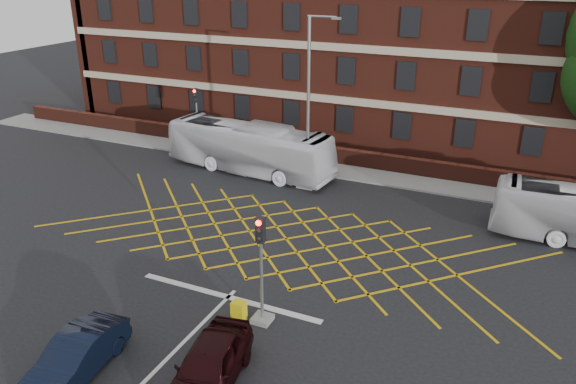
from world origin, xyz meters
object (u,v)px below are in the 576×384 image
at_px(car_maroon, 209,366).
at_px(street_lamp, 309,131).
at_px(car_navy, 76,357).
at_px(utility_cabinet, 239,311).
at_px(traffic_light_near, 262,280).
at_px(direction_signs, 188,131).
at_px(traffic_light_far, 198,124).
at_px(bus_left, 249,148).

xyz_separation_m(car_maroon, street_lamp, (-3.58, 16.61, 2.65)).
height_order(car_navy, utility_cabinet, car_navy).
distance_m(traffic_light_near, direction_signs, 21.00).
xyz_separation_m(traffic_light_near, traffic_light_far, (-13.29, 16.26, 0.00)).
bearing_deg(bus_left, car_maroon, -149.45).
distance_m(traffic_light_far, utility_cabinet, 20.80).
bearing_deg(car_navy, street_lamp, 81.58).
bearing_deg(street_lamp, traffic_light_far, 161.08).
bearing_deg(car_navy, traffic_light_near, 43.99).
xyz_separation_m(bus_left, utility_cabinet, (7.08, -14.08, -1.14)).
height_order(traffic_light_near, utility_cabinet, traffic_light_near).
distance_m(bus_left, traffic_light_far, 5.96).
bearing_deg(traffic_light_near, direction_signs, 131.10).
bearing_deg(traffic_light_near, utility_cabinet, -158.46).
relative_size(street_lamp, direction_signs, 4.41).
xyz_separation_m(street_lamp, utility_cabinet, (2.75, -13.24, -3.00)).
bearing_deg(bus_left, street_lamp, -94.84).
distance_m(bus_left, street_lamp, 4.79).
distance_m(bus_left, direction_signs, 6.26).
relative_size(traffic_light_far, direction_signs, 1.94).
distance_m(car_maroon, utility_cabinet, 3.49).
height_order(bus_left, utility_cabinet, bus_left).
height_order(car_maroon, street_lamp, street_lamp).
xyz_separation_m(traffic_light_far, direction_signs, (-0.51, -0.43, -0.39)).
xyz_separation_m(car_navy, car_maroon, (4.16, 1.33, 0.07)).
height_order(car_maroon, traffic_light_far, traffic_light_far).
relative_size(bus_left, traffic_light_far, 2.59).
height_order(bus_left, traffic_light_far, traffic_light_far).
xyz_separation_m(bus_left, direction_signs, (-5.91, 2.06, -0.16)).
distance_m(street_lamp, direction_signs, 10.84).
bearing_deg(utility_cabinet, bus_left, 116.71).
bearing_deg(traffic_light_near, car_maroon, -89.65).
height_order(direction_signs, utility_cabinet, direction_signs).
xyz_separation_m(traffic_light_far, street_lamp, (9.74, -3.34, 1.64)).
bearing_deg(car_maroon, car_navy, -171.80).
bearing_deg(traffic_light_far, car_maroon, -56.28).
relative_size(car_maroon, utility_cabinet, 5.51).
relative_size(traffic_light_near, street_lamp, 0.44).
height_order(traffic_light_near, street_lamp, street_lamp).
distance_m(traffic_light_near, street_lamp, 13.50).
relative_size(traffic_light_near, direction_signs, 1.94).
bearing_deg(direction_signs, street_lamp, -15.82).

